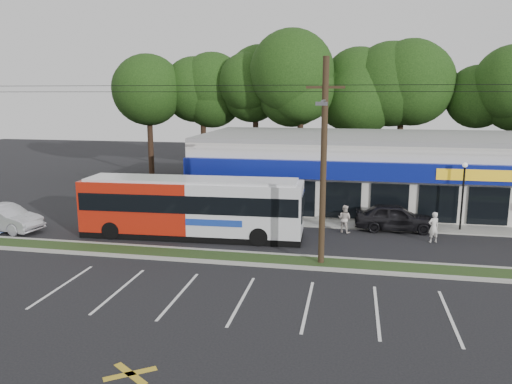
{
  "coord_description": "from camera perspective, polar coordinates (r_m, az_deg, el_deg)",
  "views": [
    {
      "loc": [
        4.35,
        -22.71,
        8.31
      ],
      "look_at": [
        -1.06,
        5.0,
        2.73
      ],
      "focal_mm": 35.0,
      "sensor_mm": 36.0,
      "label": 1
    }
  ],
  "objects": [
    {
      "name": "curb_north",
      "position": [
        26.27,
        0.95,
        -7.1
      ],
      "size": [
        40.0,
        0.25,
        0.14
      ],
      "primitive_type": "cube",
      "color": "#9E9E93",
      "rests_on": "ground"
    },
    {
      "name": "strip_mall",
      "position": [
        39.06,
        12.62,
        2.58
      ],
      "size": [
        25.0,
        12.55,
        5.3
      ],
      "color": "beige",
      "rests_on": "ground"
    },
    {
      "name": "car_dark",
      "position": [
        31.93,
        15.62,
        -2.79
      ],
      "size": [
        4.92,
        2.07,
        1.66
      ],
      "primitive_type": "imported",
      "rotation": [
        0.0,
        0.0,
        1.59
      ],
      "color": "black",
      "rests_on": "ground"
    },
    {
      "name": "sidewalk",
      "position": [
        32.78,
        11.84,
        -3.66
      ],
      "size": [
        32.0,
        2.2,
        0.1
      ],
      "primitive_type": "cube",
      "color": "#9E9E93",
      "rests_on": "ground"
    },
    {
      "name": "tree_line",
      "position": [
        48.71,
        10.83,
        11.11
      ],
      "size": [
        46.76,
        6.76,
        11.83
      ],
      "color": "black",
      "rests_on": "ground"
    },
    {
      "name": "car_silver",
      "position": [
        34.32,
        -26.77,
        -2.68
      ],
      "size": [
        5.1,
        2.54,
        1.61
      ],
      "primitive_type": "imported",
      "rotation": [
        0.0,
        0.0,
        1.39
      ],
      "color": "#AAABB2",
      "rests_on": "ground"
    },
    {
      "name": "ground",
      "position": [
        24.57,
        0.19,
        -8.59
      ],
      "size": [
        120.0,
        120.0,
        0.0
      ],
      "primitive_type": "plane",
      "color": "black",
      "rests_on": "ground"
    },
    {
      "name": "grass_strip",
      "position": [
        25.48,
        0.62,
        -7.71
      ],
      "size": [
        40.0,
        1.6,
        0.12
      ],
      "primitive_type": "cube",
      "color": "#1F3114",
      "rests_on": "ground"
    },
    {
      "name": "pedestrian_a",
      "position": [
        30.02,
        19.63,
        -3.81
      ],
      "size": [
        0.76,
        0.65,
        1.77
      ],
      "primitive_type": "imported",
      "rotation": [
        0.0,
        0.0,
        3.57
      ],
      "color": "silver",
      "rests_on": "ground"
    },
    {
      "name": "curb_south",
      "position": [
        24.69,
        0.25,
        -8.32
      ],
      "size": [
        40.0,
        0.25,
        0.14
      ],
      "primitive_type": "cube",
      "color": "#9E9E93",
      "rests_on": "ground"
    },
    {
      "name": "pedestrian_b",
      "position": [
        30.79,
        10.08,
        -3.02
      ],
      "size": [
        1.02,
        0.93,
        1.7
      ],
      "primitive_type": "imported",
      "rotation": [
        0.0,
        0.0,
        2.7
      ],
      "color": "beige",
      "rests_on": "ground"
    },
    {
      "name": "metrobus",
      "position": [
        29.42,
        -7.33,
        -1.6
      ],
      "size": [
        13.09,
        3.3,
        3.49
      ],
      "rotation": [
        0.0,
        0.0,
        0.04
      ],
      "color": "#B11D0D",
      "rests_on": "ground"
    },
    {
      "name": "utility_pole",
      "position": [
        23.86,
        7.33,
        4.12
      ],
      "size": [
        50.0,
        2.77,
        10.0
      ],
      "color": "black",
      "rests_on": "ground"
    },
    {
      "name": "lamp_post",
      "position": [
        32.7,
        22.59,
        0.38
      ],
      "size": [
        0.3,
        0.3,
        4.25
      ],
      "color": "black",
      "rests_on": "ground"
    }
  ]
}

